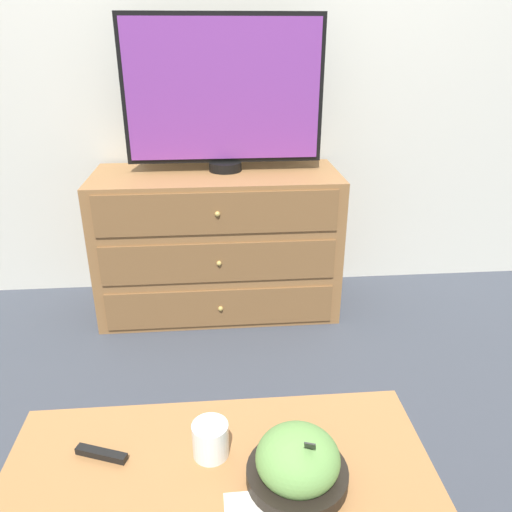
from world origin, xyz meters
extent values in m
plane|color=#383D47|center=(0.00, 0.00, 0.00)|extent=(12.00, 12.00, 0.00)
cube|color=silver|center=(0.00, 0.03, 1.30)|extent=(12.00, 0.05, 2.60)
cube|color=olive|center=(-0.15, -0.27, 0.36)|extent=(1.19, 0.48, 0.72)
cube|color=brown|center=(-0.15, -0.52, 0.12)|extent=(1.09, 0.01, 0.19)
sphere|color=tan|center=(-0.15, -0.52, 0.12)|extent=(0.02, 0.02, 0.02)
cube|color=brown|center=(-0.15, -0.52, 0.36)|extent=(1.09, 0.01, 0.19)
sphere|color=tan|center=(-0.15, -0.52, 0.36)|extent=(0.02, 0.02, 0.02)
cube|color=brown|center=(-0.15, -0.52, 0.60)|extent=(1.09, 0.01, 0.19)
sphere|color=tan|center=(-0.15, -0.52, 0.60)|extent=(0.02, 0.02, 0.02)
cylinder|color=black|center=(-0.10, -0.23, 0.75)|extent=(0.16, 0.16, 0.04)
cube|color=black|center=(-0.10, -0.22, 1.10)|extent=(0.92, 0.04, 0.66)
cube|color=#7A3893|center=(-0.10, -0.25, 1.10)|extent=(0.88, 0.01, 0.62)
cube|color=#9E6B3D|center=(-0.17, -1.76, 0.40)|extent=(1.01, 0.49, 0.02)
cylinder|color=brown|center=(-0.63, -1.56, 0.19)|extent=(0.04, 0.04, 0.39)
cylinder|color=brown|center=(0.30, -1.56, 0.19)|extent=(0.04, 0.04, 0.39)
cylinder|color=black|center=(0.01, -1.81, 0.42)|extent=(0.23, 0.23, 0.03)
ellipsoid|color=#66994C|center=(0.01, -1.81, 0.47)|extent=(0.19, 0.19, 0.13)
cube|color=black|center=(0.04, -1.82, 0.49)|extent=(0.04, 0.08, 0.12)
cube|color=black|center=(0.03, -1.85, 0.55)|extent=(0.03, 0.03, 0.03)
cylinder|color=beige|center=(-0.18, -1.71, 0.43)|extent=(0.08, 0.08, 0.05)
cylinder|color=white|center=(-0.18, -1.71, 0.45)|extent=(0.09, 0.09, 0.09)
cube|color=black|center=(-0.45, -1.70, 0.42)|extent=(0.13, 0.07, 0.02)
camera|label=1|loc=(-0.15, -2.62, 1.34)|focal=35.00mm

